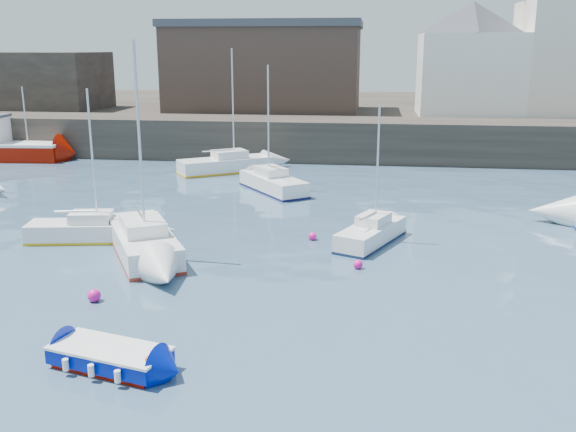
# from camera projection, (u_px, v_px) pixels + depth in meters

# --- Properties ---
(water) EXTENTS (220.00, 220.00, 0.00)m
(water) POSITION_uv_depth(u_px,v_px,m) (223.00, 405.00, 15.21)
(water) COLOR #2D4760
(water) RESTS_ON ground
(quay_wall) EXTENTS (90.00, 5.00, 3.00)m
(quay_wall) POSITION_uv_depth(u_px,v_px,m) (327.00, 139.00, 48.39)
(quay_wall) COLOR #28231E
(quay_wall) RESTS_ON ground
(land_strip) EXTENTS (90.00, 32.00, 2.80)m
(land_strip) POSITION_uv_depth(u_px,v_px,m) (340.00, 116.00, 65.67)
(land_strip) COLOR #28231E
(land_strip) RESTS_ON ground
(bldg_east_d) EXTENTS (11.14, 11.14, 8.95)m
(bldg_east_d) POSITION_uv_depth(u_px,v_px,m) (470.00, 58.00, 51.75)
(bldg_east_d) COLOR white
(bldg_east_d) RESTS_ON land_strip
(warehouse) EXTENTS (16.40, 10.40, 7.60)m
(warehouse) POSITION_uv_depth(u_px,v_px,m) (266.00, 66.00, 55.51)
(warehouse) COLOR #3D2D26
(warehouse) RESTS_ON land_strip
(bldg_west) EXTENTS (14.00, 8.00, 5.00)m
(bldg_west) POSITION_uv_depth(u_px,v_px,m) (23.00, 81.00, 57.64)
(bldg_west) COLOR #353028
(bldg_west) RESTS_ON land_strip
(blue_dinghy) EXTENTS (3.44, 2.13, 0.61)m
(blue_dinghy) POSITION_uv_depth(u_px,v_px,m) (110.00, 356.00, 16.86)
(blue_dinghy) COLOR #800B00
(blue_dinghy) RESTS_ON ground
(fishing_boat) EXTENTS (8.40, 3.68, 5.43)m
(fishing_boat) POSITION_uv_depth(u_px,v_px,m) (5.00, 146.00, 48.14)
(fishing_boat) COLOR #800B00
(fishing_boat) RESTS_ON ground
(sailboat_a) EXTENTS (5.25, 2.46, 6.56)m
(sailboat_a) POSITION_uv_depth(u_px,v_px,m) (87.00, 230.00, 28.09)
(sailboat_a) COLOR white
(sailboat_a) RESTS_ON ground
(sailboat_b) EXTENTS (5.07, 6.80, 8.51)m
(sailboat_b) POSITION_uv_depth(u_px,v_px,m) (143.00, 240.00, 26.26)
(sailboat_b) COLOR white
(sailboat_b) RESTS_ON ground
(sailboat_c) EXTENTS (3.16, 4.69, 5.93)m
(sailboat_c) POSITION_uv_depth(u_px,v_px,m) (371.00, 233.00, 27.65)
(sailboat_c) COLOR white
(sailboat_c) RESTS_ON ground
(sailboat_f) EXTENTS (4.76, 5.54, 7.25)m
(sailboat_f) POSITION_uv_depth(u_px,v_px,m) (273.00, 183.00, 37.67)
(sailboat_f) COLOR white
(sailboat_f) RESTS_ON ground
(sailboat_h) EXTENTS (6.40, 5.22, 8.17)m
(sailboat_h) POSITION_uv_depth(u_px,v_px,m) (226.00, 164.00, 43.49)
(sailboat_h) COLOR white
(sailboat_h) RESTS_ON ground
(buoy_near) EXTENTS (0.45, 0.45, 0.45)m
(buoy_near) POSITION_uv_depth(u_px,v_px,m) (95.00, 301.00, 21.40)
(buoy_near) COLOR #E21289
(buoy_near) RESTS_ON ground
(buoy_mid) EXTENTS (0.36, 0.36, 0.36)m
(buoy_mid) POSITION_uv_depth(u_px,v_px,m) (358.00, 268.00, 24.58)
(buoy_mid) COLOR #E21289
(buoy_mid) RESTS_ON ground
(buoy_far) EXTENTS (0.36, 0.36, 0.36)m
(buoy_far) POSITION_uv_depth(u_px,v_px,m) (312.00, 240.00, 28.23)
(buoy_far) COLOR #E21289
(buoy_far) RESTS_ON ground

